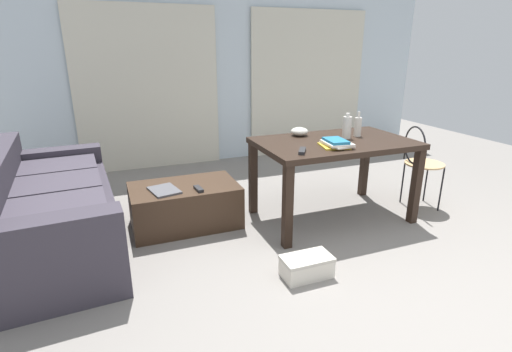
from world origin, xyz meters
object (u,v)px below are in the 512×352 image
Objects in this scene: shoebox at (307,266)px; couch at (48,211)px; book_stack at (336,143)px; bottle_near at (358,126)px; wire_chair at (420,157)px; tv_remote_on_table at (302,151)px; bottle_far at (347,127)px; coffee_table at (185,205)px; bowl at (299,131)px; tv_remote_primary at (199,189)px; craft_table at (334,151)px; magazine at (164,190)px.

couch is at bearing 146.54° from shoebox.
shoebox is at bearing -133.45° from book_stack.
wire_chair is at bearing -16.00° from bottle_near.
tv_remote_on_table is at bearing -156.55° from bottle_near.
bottle_near reaches higher than tv_remote_on_table.
bottle_far is (2.55, -0.28, 0.54)m from couch.
book_stack is 0.35m from tv_remote_on_table.
wire_chair reaches higher than book_stack.
bowl is at bearing -2.12° from coffee_table.
bottle_far is at bearing 169.53° from wire_chair.
tv_remote_primary reaches higher than shoebox.
book_stack is 1.65× the size of tv_remote_on_table.
magazine is (-1.50, 0.26, -0.26)m from craft_table.
tv_remote_on_table is 0.62× the size of magazine.
couch is 14.15× the size of tv_remote_primary.
bowl reaches higher than tv_remote_on_table.
wire_chair is 1.41m from tv_remote_on_table.
tv_remote_primary is at bearing 172.69° from wire_chair.
bowl is at bearing 97.46° from tv_remote_on_table.
bottle_far is at bearing -11.47° from coffee_table.
tv_remote_on_table is at bearing 67.35° from shoebox.
wire_chair is at bearing -7.20° from couch.
craft_table is at bearing 59.54° from book_stack.
bowl is at bearing -0.56° from couch.
bottle_near is 0.81× the size of magazine.
bottle_near is at bearing -23.82° from bowl.
craft_table is 9.83× the size of tv_remote_primary.
couch is 1.44× the size of craft_table.
coffee_table is at bearing 1.04° from couch.
couch is 2.39m from book_stack.
wire_chair is 2.85× the size of book_stack.
couch reaches higher than craft_table.
shoebox is at bearing -114.02° from bowl.
wire_chair is 2.16m from tv_remote_primary.
book_stack is (0.09, -0.49, -0.01)m from bowl.
craft_table is at bearing 61.35° from tv_remote_on_table.
bottle_far is 0.82× the size of magazine.
tv_remote_primary reaches higher than magazine.
wire_chair is 2.33× the size of shoebox.
wire_chair is 0.85m from bottle_far.
coffee_table is at bearing 114.35° from tv_remote_primary.
wire_chair is 0.72m from bottle_near.
couch is at bearing 172.48° from craft_table.
book_stack is (-0.41, -0.28, -0.06)m from bottle_near.
bowl is 0.56× the size of book_stack.
bottle_far is 0.44m from bowl.
tv_remote_on_table is (0.86, -0.59, 0.57)m from coffee_table.
bowl is 0.58× the size of magazine.
tv_remote_on_table is 0.50× the size of shoebox.
couch is 5.60× the size of shoebox.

